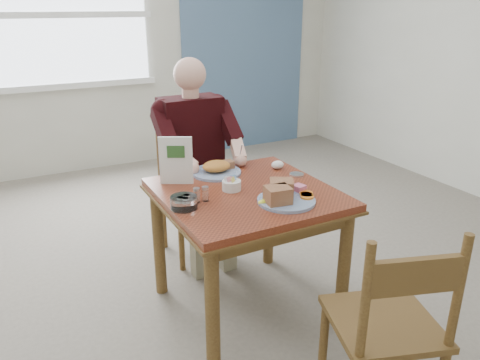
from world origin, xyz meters
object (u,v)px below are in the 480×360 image
chair_near (388,327)px  near_plate (284,195)px  chair_far (192,189)px  table (246,209)px  diner (195,147)px  far_plate (217,169)px

chair_near → near_plate: size_ratio=2.56×
chair_far → chair_near: size_ratio=1.00×
table → diner: (0.00, 0.71, 0.17)m
chair_far → near_plate: bearing=-84.6°
table → far_plate: bearing=94.0°
diner → far_plate: diner is taller
near_plate → far_plate: (-0.12, 0.54, -0.01)m
far_plate → chair_far: bearing=87.3°
chair_near → near_plate: chair_near is taller
diner → chair_near: bearing=-85.6°
chair_far → chair_near: 1.77m
chair_far → diner: bearing=-90.0°
table → near_plate: 0.28m
table → chair_far: size_ratio=0.97×
chair_far → diner: 0.34m
table → chair_far: chair_far is taller
table → chair_near: bearing=-82.5°
diner → table: bearing=-90.0°
table → chair_far: 0.81m
table → diner: size_ratio=0.66×
chair_near → diner: bearing=94.4°
chair_near → near_plate: (-0.03, 0.75, 0.31)m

